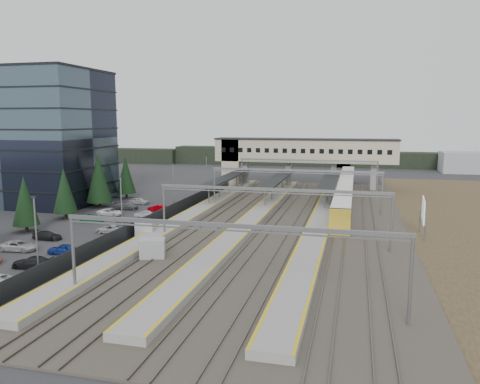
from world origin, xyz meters
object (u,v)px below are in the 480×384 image
(office_building, at_px, (34,137))
(relay_cabin_near, at_px, (152,249))
(relay_cabin_far, at_px, (146,229))
(billboard, at_px, (423,211))
(footbridge, at_px, (292,153))
(train, at_px, (345,191))

(office_building, bearing_deg, relay_cabin_near, -38.27)
(relay_cabin_far, relative_size, billboard, 0.44)
(relay_cabin_far, height_order, footbridge, footbridge)
(billboard, bearing_deg, footbridge, 119.28)
(footbridge, bearing_deg, train, -50.88)
(office_building, distance_m, footbridge, 53.18)
(office_building, relative_size, footbridge, 0.60)
(relay_cabin_far, relative_size, train, 0.05)
(billboard, bearing_deg, relay_cabin_far, -165.82)
(footbridge, xyz_separation_m, billboard, (22.87, -40.80, -4.52))
(office_building, height_order, train, office_building)
(office_building, height_order, relay_cabin_far, office_building)
(train, height_order, billboard, billboard)
(relay_cabin_near, distance_m, train, 47.75)
(relay_cabin_near, xyz_separation_m, footbridge, (7.47, 58.59, 6.80))
(train, bearing_deg, relay_cabin_near, -114.45)
(footbridge, bearing_deg, relay_cabin_near, -97.26)
(office_building, xyz_separation_m, footbridge, (43.70, 30.00, -4.26))
(office_building, relative_size, billboard, 4.07)
(train, distance_m, billboard, 27.80)
(relay_cabin_near, relative_size, billboard, 0.54)
(office_building, xyz_separation_m, relay_cabin_far, (31.25, -19.73, -11.10))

